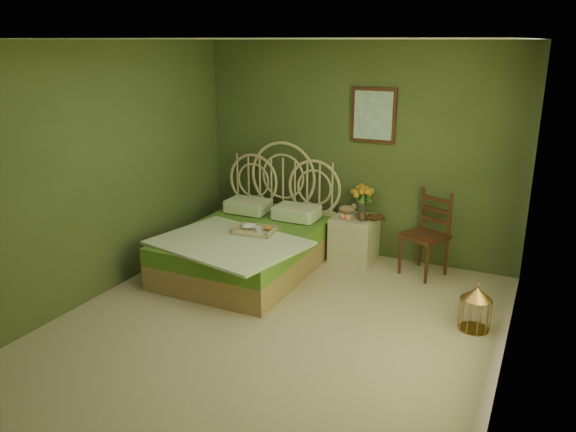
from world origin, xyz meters
The scene contains 14 objects.
floor centered at (0.00, 0.00, 0.00)m, with size 4.50×4.50×0.00m, color #C8AE91.
ceiling centered at (0.00, 0.00, 2.60)m, with size 4.50×4.50×0.00m, color silver.
wall_back centered at (0.00, 2.25, 1.30)m, with size 4.00×4.00×0.00m, color #4E5B30.
wall_left centered at (-2.00, 0.00, 1.30)m, with size 4.50×4.50×0.00m, color #4E5B30.
wall_right centered at (2.00, 0.00, 1.30)m, with size 4.50×4.50×0.00m, color #4E5B30.
wall_art centered at (0.20, 2.22, 1.75)m, with size 0.54×0.04×0.64m.
bed centered at (-0.92, 1.16, 0.30)m, with size 1.74×2.20×1.36m.
nightstand centered at (0.11, 1.99, 0.35)m, with size 0.50×0.50×0.98m.
chair centered at (0.97, 1.98, 0.54)m, with size 0.57×0.57×0.98m.
birdcage centered at (1.70, 0.80, 0.21)m, with size 0.28×0.28×0.42m.
book_lower centered at (0.28, 2.00, 0.56)m, with size 0.17×0.23×0.02m, color #381E0F.
book_upper centered at (0.28, 2.00, 0.58)m, with size 0.15×0.20×0.02m, color #472819.
cereal_bowl centered at (-0.88, 1.11, 0.54)m, with size 0.16×0.16×0.04m, color white.
coffee_cup centered at (-0.70, 1.00, 0.56)m, with size 0.08×0.08×0.08m, color white.
Camera 1 is at (2.17, -4.19, 2.59)m, focal length 35.00 mm.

